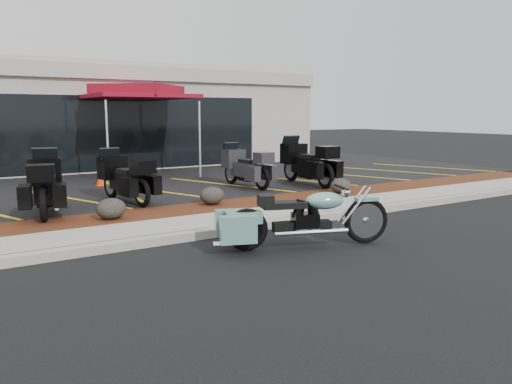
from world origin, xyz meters
TOP-DOWN VIEW (x-y plane):
  - ground at (0.00, 0.00)m, footprint 90.00×90.00m
  - curb at (0.00, 0.90)m, footprint 24.00×0.25m
  - sidewalk at (0.00, 1.60)m, footprint 24.00×1.20m
  - mulch_bed at (0.00, 2.80)m, footprint 24.00×1.20m
  - upper_lot at (0.00, 8.20)m, footprint 26.00×9.60m
  - dealership_building at (0.00, 14.47)m, footprint 18.00×8.16m
  - boulder_left at (-2.03, 2.61)m, footprint 0.58×0.49m
  - boulder_mid at (0.36, 2.98)m, footprint 0.57×0.48m
  - boulder_right at (3.90, 2.65)m, footprint 0.55×0.46m
  - hero_cruiser at (1.30, -0.93)m, footprint 3.02×1.67m
  - touring_black_front at (-2.85, 4.65)m, footprint 1.31×2.40m
  - touring_black_mid at (-1.33, 5.06)m, footprint 1.15×2.23m
  - touring_grey at (2.37, 5.72)m, footprint 0.95×2.15m
  - touring_black_rear at (4.19, 5.24)m, footprint 1.04×2.44m
  - traffic_cone at (-0.96, 7.36)m, footprint 0.34×0.34m
  - popup_canopy at (0.83, 9.15)m, footprint 3.29×3.29m

SIDE VIEW (x-z plane):
  - ground at x=0.00m, z-range 0.00..0.00m
  - curb at x=0.00m, z-range 0.00..0.15m
  - sidewalk at x=0.00m, z-range 0.00..0.15m
  - upper_lot at x=0.00m, z-range 0.00..0.15m
  - mulch_bed at x=0.00m, z-range 0.00..0.16m
  - boulder_right at x=3.90m, z-range 0.16..0.55m
  - boulder_mid at x=0.36m, z-range 0.16..0.57m
  - boulder_left at x=-2.03m, z-range 0.16..0.57m
  - traffic_cone at x=-0.96m, z-range 0.15..0.63m
  - hero_cruiser at x=1.30m, z-range 0.00..1.03m
  - touring_grey at x=2.37m, z-range 0.15..1.37m
  - touring_black_mid at x=-1.33m, z-range 0.15..1.39m
  - touring_black_front at x=-2.85m, z-range 0.15..1.47m
  - touring_black_rear at x=4.19m, z-range 0.15..1.54m
  - dealership_building at x=0.00m, z-range 0.01..4.01m
  - popup_canopy at x=0.83m, z-range 1.36..4.31m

